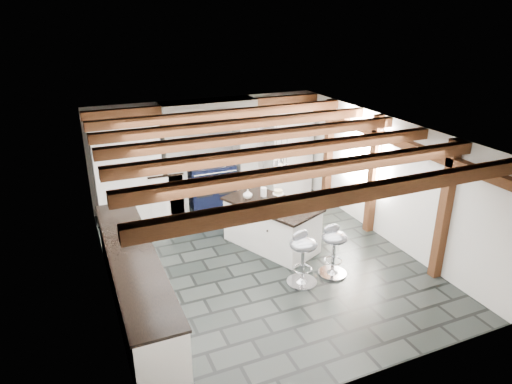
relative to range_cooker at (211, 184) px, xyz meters
name	(u,v)px	position (x,y,z in m)	size (l,w,h in m)	color
ground	(260,259)	(0.00, -2.68, -0.47)	(6.00, 6.00, 0.00)	black
room_shell	(200,181)	(-0.61, -1.26, 0.60)	(6.00, 6.03, 6.00)	silver
range_cooker	(211,184)	(0.00, 0.00, 0.00)	(1.00, 0.63, 0.99)	black
kitchen_island	(271,224)	(0.39, -2.30, -0.03)	(1.52, 1.94, 1.14)	white
bar_stool_near	(334,245)	(0.90, -3.58, 0.07)	(0.47, 0.47, 0.87)	silver
bar_stool_far	(302,252)	(0.31, -3.61, 0.09)	(0.52, 0.52, 0.89)	silver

